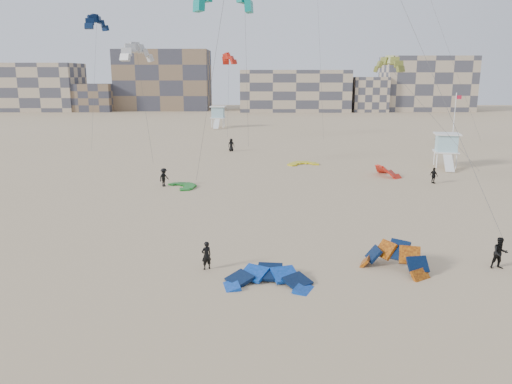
{
  "coord_description": "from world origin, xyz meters",
  "views": [
    {
      "loc": [
        0.46,
        -22.78,
        10.79
      ],
      "look_at": [
        0.09,
        6.0,
        3.98
      ],
      "focal_mm": 35.0,
      "sensor_mm": 36.0,
      "label": 1
    }
  ],
  "objects_px": {
    "lifeguard_tower_near": "(446,150)",
    "kite_ground_orange": "(393,270)",
    "kite_ground_blue": "(268,285)",
    "kitesurfer_main": "(206,255)"
  },
  "relations": [
    {
      "from": "kite_ground_blue",
      "to": "kite_ground_orange",
      "type": "height_order",
      "value": "kite_ground_orange"
    },
    {
      "from": "kite_ground_blue",
      "to": "kitesurfer_main",
      "type": "relative_size",
      "value": 2.81
    },
    {
      "from": "kite_ground_blue",
      "to": "kite_ground_orange",
      "type": "relative_size",
      "value": 1.19
    },
    {
      "from": "kite_ground_blue",
      "to": "kitesurfer_main",
      "type": "height_order",
      "value": "kitesurfer_main"
    },
    {
      "from": "kite_ground_orange",
      "to": "kite_ground_blue",
      "type": "bearing_deg",
      "value": -125.3
    },
    {
      "from": "kite_ground_blue",
      "to": "lifeguard_tower_near",
      "type": "height_order",
      "value": "lifeguard_tower_near"
    },
    {
      "from": "kite_ground_blue",
      "to": "lifeguard_tower_near",
      "type": "xyz_separation_m",
      "value": [
        21.51,
        34.68,
        1.99
      ]
    },
    {
      "from": "kite_ground_blue",
      "to": "kite_ground_orange",
      "type": "xyz_separation_m",
      "value": [
        7.12,
        2.14,
        0.0
      ]
    },
    {
      "from": "kitesurfer_main",
      "to": "lifeguard_tower_near",
      "type": "height_order",
      "value": "lifeguard_tower_near"
    },
    {
      "from": "lifeguard_tower_near",
      "to": "kite_ground_orange",
      "type": "bearing_deg",
      "value": -103.1
    }
  ]
}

